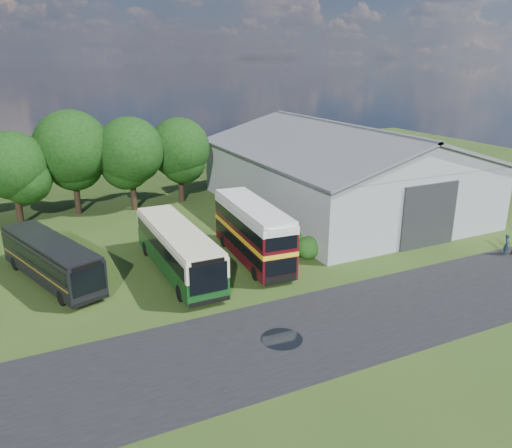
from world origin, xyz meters
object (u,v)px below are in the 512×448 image
storage_shed (339,165)px  bus_dark_single (51,260)px  bus_green_single (178,249)px  bus_maroon_double (253,232)px  visitor_a (507,245)px

storage_shed → bus_dark_single: bearing=-166.8°
bus_green_single → bus_maroon_double: 5.51m
visitor_a → storage_shed: bearing=71.6°
bus_green_single → visitor_a: bearing=-18.5°
bus_dark_single → visitor_a: 32.03m
storage_shed → bus_green_single: storage_shed is taller
storage_shed → bus_dark_single: 27.34m
storage_shed → bus_green_single: bearing=-155.6°
bus_dark_single → visitor_a: (30.51, -9.74, -0.72)m
storage_shed → bus_green_single: (-18.70, -8.48, -2.46)m
bus_dark_single → storage_shed: bearing=-5.7°
storage_shed → bus_green_single: 20.68m
bus_green_single → bus_maroon_double: bearing=-1.6°
bus_maroon_double → visitor_a: size_ratio=6.22×
bus_maroon_double → bus_dark_single: bus_maroon_double is taller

